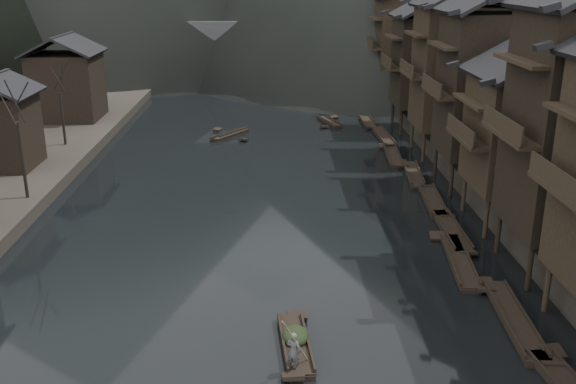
{
  "coord_description": "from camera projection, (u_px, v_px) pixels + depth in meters",
  "views": [
    {
      "loc": [
        0.79,
        -26.12,
        15.83
      ],
      "look_at": [
        1.91,
        12.52,
        2.5
      ],
      "focal_mm": 40.0,
      "sensor_mm": 36.0,
      "label": 1
    }
  ],
  "objects": [
    {
      "name": "water",
      "position": [
        255.0,
        331.0,
        29.83
      ],
      "size": [
        300.0,
        300.0,
        0.0
      ],
      "primitive_type": "plane",
      "color": "black",
      "rests_on": "ground"
    },
    {
      "name": "stilt_houses",
      "position": [
        499.0,
        71.0,
        45.99
      ],
      "size": [
        9.0,
        67.6,
        16.53
      ],
      "color": "black",
      "rests_on": "ground"
    },
    {
      "name": "moored_sampans",
      "position": [
        427.0,
        200.0,
        46.36
      ],
      "size": [
        2.98,
        55.76,
        0.47
      ],
      "color": "black",
      "rests_on": "water"
    },
    {
      "name": "midriver_boats",
      "position": [
        287.0,
        105.0,
        78.95
      ],
      "size": [
        13.77,
        35.03,
        0.45
      ],
      "color": "black",
      "rests_on": "water"
    },
    {
      "name": "stone_bridge",
      "position": [
        264.0,
        47.0,
        96.2
      ],
      "size": [
        40.0,
        6.0,
        9.0
      ],
      "color": "#4C4C4F",
      "rests_on": "ground"
    },
    {
      "name": "hero_sampan",
      "position": [
        295.0,
        344.0,
        28.41
      ],
      "size": [
        1.52,
        5.53,
        0.44
      ],
      "color": "black",
      "rests_on": "water"
    },
    {
      "name": "cargo_heap",
      "position": [
        295.0,
        329.0,
        28.45
      ],
      "size": [
        1.21,
        1.58,
        0.72
      ],
      "primitive_type": "ellipsoid",
      "color": "black",
      "rests_on": "hero_sampan"
    },
    {
      "name": "boatman",
      "position": [
        294.0,
        346.0,
        26.24
      ],
      "size": [
        0.75,
        0.65,
        1.73
      ],
      "primitive_type": "imported",
      "rotation": [
        0.0,
        0.0,
        2.69
      ],
      "color": "#575659",
      "rests_on": "hero_sampan"
    },
    {
      "name": "bamboo_pole",
      "position": [
        299.0,
        291.0,
        25.42
      ],
      "size": [
        1.43,
        1.69,
        3.32
      ],
      "primitive_type": "cylinder",
      "rotation": [
        0.57,
        0.0,
        -0.7
      ],
      "color": "#8C7A51",
      "rests_on": "boatman"
    }
  ]
}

